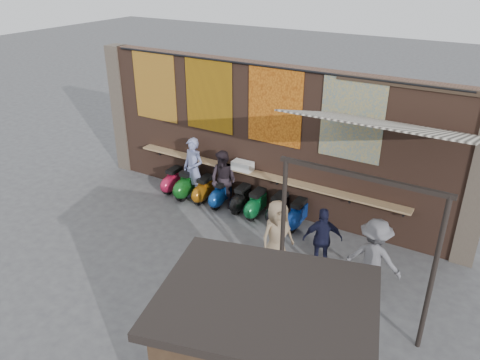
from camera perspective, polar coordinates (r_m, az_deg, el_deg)
The scene contains 32 objects.
ground at distance 11.41m, azimuth -3.34°, elevation -8.63°, with size 70.00×70.00×0.00m, color #474749.
brick_wall at distance 12.55m, azimuth 3.34°, elevation 5.02°, with size 10.00×0.40×4.00m, color brown.
pier_left at distance 15.51m, azimuth -14.09°, elevation 8.36°, with size 0.50×0.50×4.00m, color #4C4238.
pier_right at distance 11.33m, azimuth 27.26°, elevation -0.31°, with size 0.50×0.50×4.00m, color #4C4238.
eating_counter at distance 12.60m, azimuth 2.45°, elevation 0.68°, with size 8.00×0.32×0.05m, color #9E7A51.
shelf_box at distance 12.74m, azimuth 0.32°, elevation 1.74°, with size 0.57×0.31×0.25m, color white.
tapestry_redgold at distance 14.03m, azimuth -10.36°, elevation 11.17°, with size 1.50×0.02×2.00m, color maroon.
tapestry_sun at distance 12.89m, azimuth -3.81°, elevation 10.25°, with size 1.50×0.02×2.00m, color orange.
tapestry_orange at distance 11.91m, azimuth 4.26°, elevation 8.93°, with size 1.50×0.02×2.00m, color orange.
tapestry_multi at distance 11.21m, azimuth 13.47°, elevation 7.20°, with size 1.50×0.02×2.00m, color #2A629D.
hang_rail at distance 11.79m, azimuth 3.05°, elevation 13.71°, with size 0.06×0.06×9.50m, color black.
scooter_stool_0 at distance 14.09m, azimuth -8.17°, elevation -0.04°, with size 0.35×0.77×0.73m, color #A91639, non-canonical shape.
scooter_stool_1 at distance 13.67m, azimuth -6.39°, elevation -0.49°, with size 0.40×0.89×0.85m, color #105217, non-canonical shape.
scooter_stool_2 at distance 13.43m, azimuth -4.40°, elevation -1.17°, with size 0.35×0.78×0.74m, color #93520D, non-canonical shape.
scooter_stool_3 at distance 13.14m, azimuth -2.34°, elevation -1.72°, with size 0.36×0.79×0.76m, color navy, non-canonical shape.
scooter_stool_4 at distance 12.88m, azimuth 0.14°, elevation -2.36°, with size 0.34×0.77×0.73m, color black, non-canonical shape.
scooter_stool_5 at distance 12.61m, azimuth 1.98°, elevation -2.97°, with size 0.36×0.79×0.75m, color #0D5E2B, non-canonical shape.
scooter_stool_6 at distance 12.39m, azimuth 4.67°, elevation -3.54°, with size 0.37×0.82×0.78m, color black, non-canonical shape.
scooter_stool_7 at distance 12.18m, azimuth 6.99°, elevation -4.26°, with size 0.36×0.80×0.76m, color navy, non-canonical shape.
diner_left at distance 13.39m, azimuth -5.70°, elevation 1.32°, with size 0.67×0.44×1.85m, color #838BBF.
diner_right at distance 12.90m, azimuth -2.03°, elevation 0.01°, with size 0.81×0.63×1.67m, color #271F26.
shopper_navy at distance 10.62m, azimuth 10.03°, elevation -7.06°, with size 0.88×0.37×1.50m, color #171834.
shopper_grey at distance 9.97m, azimuth 15.95°, elevation -9.19°, with size 1.14×0.66×1.77m, color slate.
shopper_tan at distance 10.45m, azimuth 4.52°, elevation -6.71°, with size 0.82×0.53×1.67m, color #90785B.
stall_roof at distance 5.89m, azimuth 3.25°, elevation -14.48°, with size 2.66×2.05×0.12m, color black.
stall_sign at distance 7.08m, azimuth 4.84°, elevation -14.57°, with size 1.20×0.04×0.50m, color gold.
stall_shelf at distance 7.71m, azimuth 4.58°, elevation -19.82°, with size 1.97×0.10×0.06m, color #473321.
awning_canvas at distance 9.29m, azimuth 17.72°, elevation 6.44°, with size 3.20×3.40×0.03m, color beige.
awning_ledger at distance 10.69m, azimuth 20.20°, elevation 10.77°, with size 3.30×0.08×0.12m, color #33261C.
awning_header at distance 8.10m, azimuth 14.59°, elevation 0.43°, with size 3.00×0.08×0.08m, color black.
awning_post_left at distance 9.24m, azimuth 5.24°, elevation -6.25°, with size 0.09×0.09×3.10m, color black.
awning_post_right at distance 8.66m, azimuth 22.42°, elevation -10.85°, with size 0.09×0.09×3.10m, color black.
Camera 1 is at (5.38, -7.73, 6.43)m, focal length 35.00 mm.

